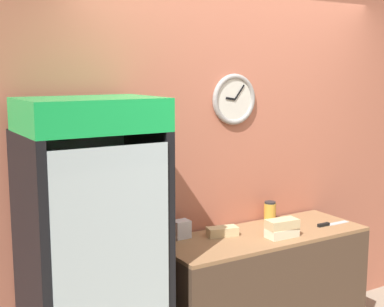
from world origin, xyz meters
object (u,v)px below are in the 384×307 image
object	(u,v)px
sandwich_stack_middle	(282,224)
sandwich_flat_left	(222,231)
sandwich_stack_bottom	(282,233)
napkin_dispenser	(181,229)
condiment_jar	(270,212)
chefs_knife	(329,224)
beverage_cooler	(89,243)

from	to	relation	value
sandwich_stack_middle	sandwich_flat_left	world-z (taller)	sandwich_stack_middle
sandwich_stack_bottom	napkin_dispenser	distance (m)	0.68
sandwich_stack_middle	napkin_dispenser	size ratio (longest dim) A/B	1.91
condiment_jar	napkin_dispenser	bearing A→B (deg)	-179.99
chefs_knife	napkin_dispenser	distance (m)	1.11
sandwich_stack_bottom	sandwich_flat_left	distance (m)	0.40
sandwich_flat_left	chefs_knife	world-z (taller)	sandwich_flat_left
chefs_knife	condiment_jar	xyz separation A→B (m)	(-0.30, 0.30, 0.07)
condiment_jar	beverage_cooler	bearing A→B (deg)	-172.54
beverage_cooler	sandwich_stack_middle	distance (m)	1.32
sandwich_stack_bottom	condiment_jar	bearing A→B (deg)	62.86
napkin_dispenser	condiment_jar	bearing A→B (deg)	0.01
chefs_knife	napkin_dispenser	xyz separation A→B (m)	(-1.07, 0.30, 0.05)
beverage_cooler	sandwich_stack_middle	size ratio (longest dim) A/B	8.01
sandwich_stack_middle	sandwich_flat_left	size ratio (longest dim) A/B	1.02
beverage_cooler	sandwich_flat_left	size ratio (longest dim) A/B	8.15
sandwich_stack_bottom	napkin_dispenser	size ratio (longest dim) A/B	1.86
beverage_cooler	condiment_jar	world-z (taller)	beverage_cooler
condiment_jar	sandwich_flat_left	bearing A→B (deg)	-167.88
sandwich_flat_left	condiment_jar	distance (m)	0.52
sandwich_stack_bottom	napkin_dispenser	xyz separation A→B (m)	(-0.59, 0.34, 0.03)
beverage_cooler	sandwich_flat_left	world-z (taller)	beverage_cooler
sandwich_stack_bottom	sandwich_flat_left	size ratio (longest dim) A/B	0.99
chefs_knife	condiment_jar	distance (m)	0.43
sandwich_stack_middle	napkin_dispenser	distance (m)	0.68
chefs_knife	napkin_dispenser	size ratio (longest dim) A/B	2.40
beverage_cooler	condiment_jar	bearing A→B (deg)	7.46
chefs_knife	sandwich_stack_bottom	bearing A→B (deg)	-175.41
sandwich_stack_middle	napkin_dispenser	xyz separation A→B (m)	(-0.59, 0.34, -0.03)
beverage_cooler	sandwich_flat_left	xyz separation A→B (m)	(0.98, 0.09, -0.11)
condiment_jar	napkin_dispenser	world-z (taller)	condiment_jar
napkin_dispenser	chefs_knife	bearing A→B (deg)	-15.83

